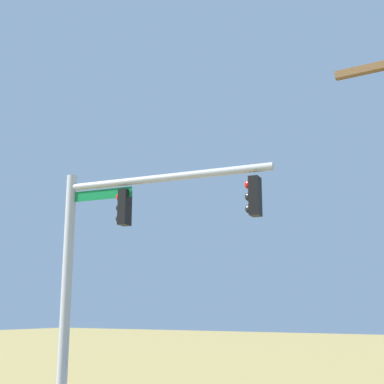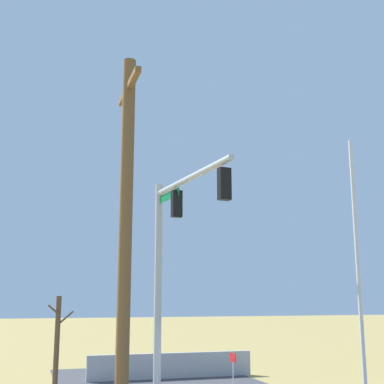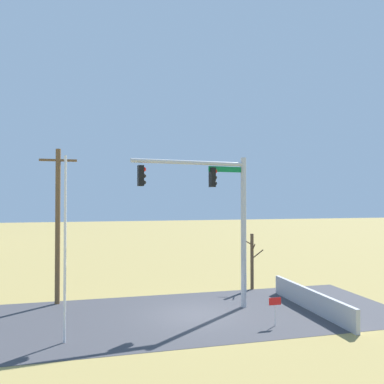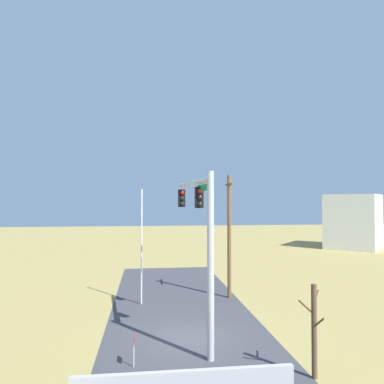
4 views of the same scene
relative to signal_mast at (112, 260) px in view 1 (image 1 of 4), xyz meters
name	(u,v)px [view 1 (image 1 of 4)]	position (x,y,z in m)	size (l,w,h in m)	color
signal_mast	(112,260)	(0.00, 0.00, 0.00)	(5.94, 1.00, 7.62)	#B2B5BA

